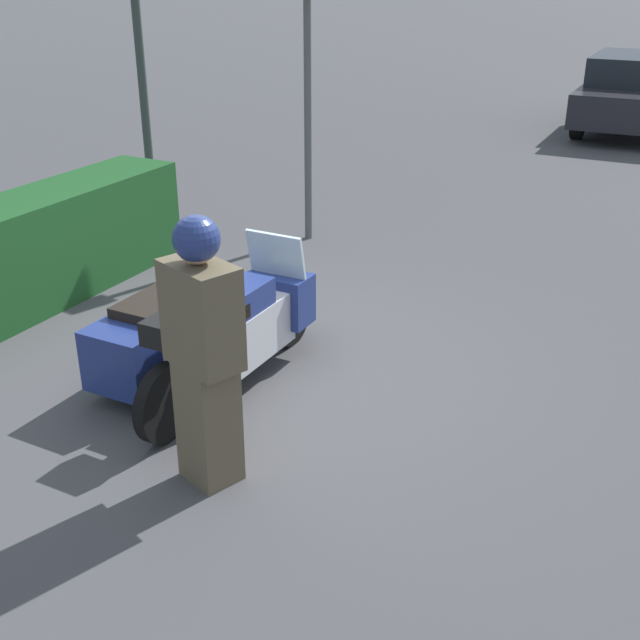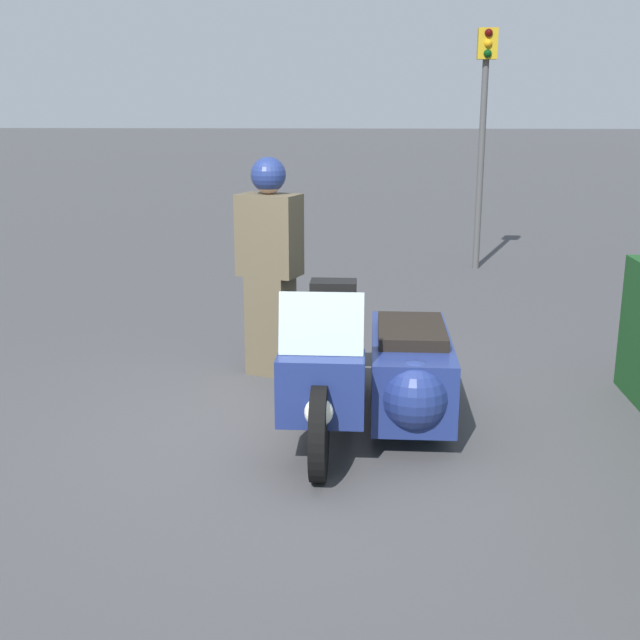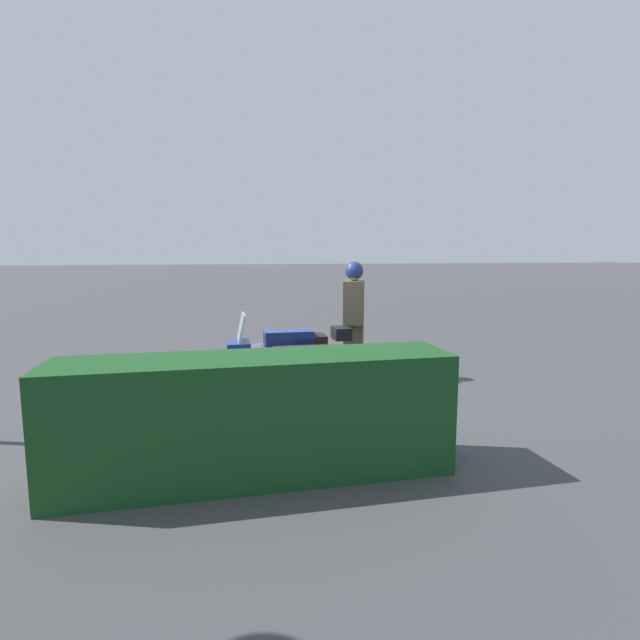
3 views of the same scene
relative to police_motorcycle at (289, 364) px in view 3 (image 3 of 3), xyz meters
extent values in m
plane|color=#424244|center=(0.23, -0.33, -0.46)|extent=(160.00, 160.00, 0.00)
cylinder|color=black|center=(0.87, -0.33, -0.15)|extent=(0.61, 0.11, 0.61)
cylinder|color=black|center=(-0.95, -0.31, -0.15)|extent=(0.61, 0.11, 0.61)
cylinder|color=black|center=(-0.21, 0.28, -0.22)|extent=(0.48, 0.10, 0.48)
cube|color=#B7B7BC|center=(-0.04, -0.32, -0.02)|extent=(1.29, 0.42, 0.45)
cube|color=navy|center=(-0.04, -0.32, 0.31)|extent=(0.70, 0.40, 0.24)
cube|color=black|center=(-0.34, -0.32, 0.29)|extent=(0.52, 0.40, 0.12)
cube|color=navy|center=(0.68, -0.33, 0.07)|extent=(0.33, 0.56, 0.44)
cube|color=silver|center=(0.63, -0.33, 0.49)|extent=(0.12, 0.54, 0.40)
sphere|color=white|center=(0.91, -0.33, 0.01)|extent=(0.18, 0.18, 0.18)
cube|color=navy|center=(-0.16, 0.28, -0.06)|extent=(1.45, 0.58, 0.50)
sphere|color=navy|center=(0.46, 0.28, -0.04)|extent=(0.47, 0.48, 0.47)
cube|color=black|center=(-0.16, 0.28, 0.23)|extent=(0.80, 0.49, 0.09)
cube|color=black|center=(-0.84, -0.31, 0.36)|extent=(0.24, 0.37, 0.18)
cube|color=brown|center=(-1.19, -0.87, -0.02)|extent=(0.41, 0.44, 0.87)
cube|color=brown|center=(-1.19, -0.87, 0.76)|extent=(0.46, 0.58, 0.69)
sphere|color=tan|center=(-1.19, -0.87, 1.22)|extent=(0.24, 0.24, 0.24)
sphere|color=navy|center=(-1.19, -0.87, 1.26)|extent=(0.29, 0.29, 0.29)
cube|color=#19471E|center=(0.68, 2.45, 0.09)|extent=(3.50, 0.78, 1.10)
camera|label=1|loc=(-4.91, -3.63, 2.81)|focal=45.00mm
camera|label=2|loc=(5.47, -0.07, 1.81)|focal=45.00mm
camera|label=3|loc=(1.06, 6.76, 1.55)|focal=28.00mm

